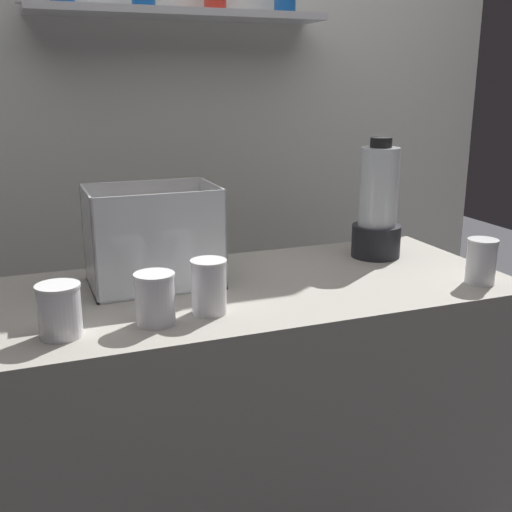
{
  "coord_description": "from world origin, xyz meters",
  "views": [
    {
      "loc": [
        -0.58,
        -1.5,
        1.43
      ],
      "look_at": [
        0.0,
        0.0,
        0.98
      ],
      "focal_mm": 43.8,
      "sensor_mm": 36.0,
      "label": 1
    }
  ],
  "objects_px": {
    "juice_cup_beet_far_left": "(60,314)",
    "blender_pitcher": "(378,208)",
    "juice_cup_pomegranate_left": "(155,302)",
    "carrot_display_bin": "(151,255)",
    "juice_cup_beet_right": "(481,264)",
    "juice_cup_orange_middle": "(209,290)"
  },
  "relations": [
    {
      "from": "blender_pitcher",
      "to": "juice_cup_pomegranate_left",
      "type": "relative_size",
      "value": 3.11
    },
    {
      "from": "carrot_display_bin",
      "to": "juice_cup_beet_far_left",
      "type": "xyz_separation_m",
      "value": [
        -0.26,
        -0.29,
        -0.03
      ]
    },
    {
      "from": "juice_cup_beet_far_left",
      "to": "juice_cup_pomegranate_left",
      "type": "relative_size",
      "value": 0.99
    },
    {
      "from": "carrot_display_bin",
      "to": "juice_cup_pomegranate_left",
      "type": "height_order",
      "value": "carrot_display_bin"
    },
    {
      "from": "juice_cup_beet_right",
      "to": "blender_pitcher",
      "type": "bearing_deg",
      "value": 109.41
    },
    {
      "from": "blender_pitcher",
      "to": "juice_cup_beet_far_left",
      "type": "bearing_deg",
      "value": -162.2
    },
    {
      "from": "carrot_display_bin",
      "to": "blender_pitcher",
      "type": "height_order",
      "value": "blender_pitcher"
    },
    {
      "from": "juice_cup_beet_right",
      "to": "carrot_display_bin",
      "type": "bearing_deg",
      "value": 159.45
    },
    {
      "from": "blender_pitcher",
      "to": "juice_cup_beet_right",
      "type": "bearing_deg",
      "value": -70.59
    },
    {
      "from": "juice_cup_beet_right",
      "to": "juice_cup_orange_middle",
      "type": "bearing_deg",
      "value": 176.4
    },
    {
      "from": "juice_cup_beet_far_left",
      "to": "juice_cup_pomegranate_left",
      "type": "distance_m",
      "value": 0.21
    },
    {
      "from": "blender_pitcher",
      "to": "juice_cup_orange_middle",
      "type": "height_order",
      "value": "blender_pitcher"
    },
    {
      "from": "carrot_display_bin",
      "to": "juice_cup_pomegranate_left",
      "type": "relative_size",
      "value": 2.86
    },
    {
      "from": "blender_pitcher",
      "to": "juice_cup_beet_far_left",
      "type": "height_order",
      "value": "blender_pitcher"
    },
    {
      "from": "carrot_display_bin",
      "to": "blender_pitcher",
      "type": "xyz_separation_m",
      "value": [
        0.71,
        0.03,
        0.07
      ]
    },
    {
      "from": "juice_cup_beet_far_left",
      "to": "juice_cup_beet_right",
      "type": "bearing_deg",
      "value": -1.42
    },
    {
      "from": "juice_cup_orange_middle",
      "to": "juice_cup_beet_right",
      "type": "height_order",
      "value": "juice_cup_orange_middle"
    },
    {
      "from": "juice_cup_orange_middle",
      "to": "carrot_display_bin",
      "type": "bearing_deg",
      "value": 106.93
    },
    {
      "from": "juice_cup_pomegranate_left",
      "to": "juice_cup_beet_right",
      "type": "relative_size",
      "value": 0.96
    },
    {
      "from": "juice_cup_beet_far_left",
      "to": "juice_cup_beet_right",
      "type": "relative_size",
      "value": 0.95
    },
    {
      "from": "juice_cup_pomegranate_left",
      "to": "juice_cup_beet_right",
      "type": "height_order",
      "value": "juice_cup_beet_right"
    },
    {
      "from": "juice_cup_beet_far_left",
      "to": "blender_pitcher",
      "type": "bearing_deg",
      "value": 17.8
    }
  ]
}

